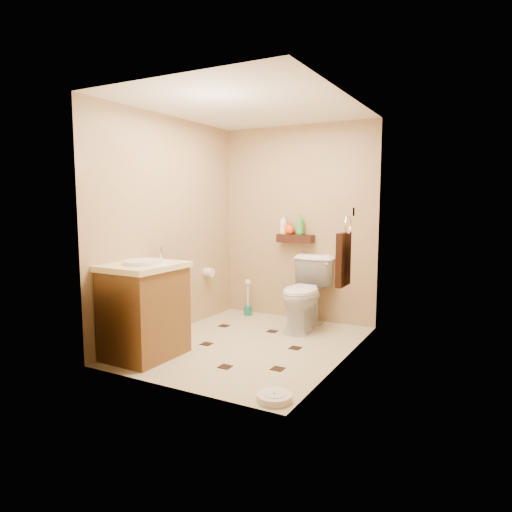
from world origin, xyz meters
The scene contains 18 objects.
ground centered at (0.00, 0.00, 0.00)m, with size 2.50×2.50×0.00m, color beige.
wall_back centered at (0.00, 1.25, 1.20)m, with size 2.00×0.04×2.40m, color tan.
wall_front centered at (0.00, -1.25, 1.20)m, with size 2.00×0.04×2.40m, color tan.
wall_left centered at (-1.00, 0.00, 1.20)m, with size 0.04×2.50×2.40m, color tan.
wall_right centered at (1.00, 0.00, 1.20)m, with size 0.04×2.50×2.40m, color tan.
ceiling centered at (0.00, 0.00, 2.40)m, with size 2.00×2.50×0.02m, color white.
wall_shelf centered at (0.00, 1.17, 1.02)m, with size 0.46×0.14×0.10m, color #3D1B10.
floor_accents centered at (0.03, -0.03, 0.00)m, with size 1.28×1.31×0.01m.
toilet centered at (0.28, 0.83, 0.42)m, with size 0.47×0.82×0.84m, color white.
vanity centered at (-0.70, -0.78, 0.46)m, with size 0.62×0.75×1.04m.
bathroom_scale centered at (0.82, -1.07, 0.03)m, with size 0.35×0.35×0.05m.
toilet_brush centered at (-0.62, 1.07, 0.17)m, with size 0.11×0.11×0.47m.
towel_ring centered at (0.91, 0.25, 0.95)m, with size 0.12×0.30×0.76m.
toilet_paper centered at (-0.94, 0.65, 0.60)m, with size 0.12×0.11×0.12m.
bottle_a centered at (-0.16, 1.17, 1.19)m, with size 0.10×0.10×0.25m, color white.
bottle_b centered at (-0.15, 1.17, 1.16)m, with size 0.08×0.08×0.18m, color yellow.
bottle_c centered at (-0.07, 1.17, 1.15)m, with size 0.12×0.12×0.15m, color #F0471C.
bottle_d centered at (0.06, 1.17, 1.20)m, with size 0.10×0.10×0.25m, color green.
Camera 1 is at (2.25, -3.99, 1.49)m, focal length 32.00 mm.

